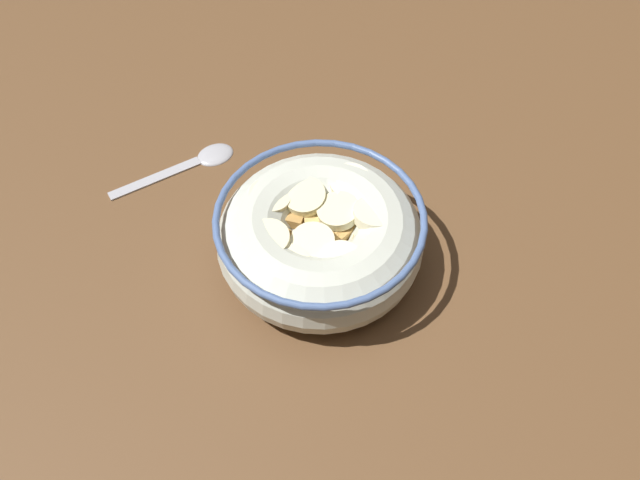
% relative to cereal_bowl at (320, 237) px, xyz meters
% --- Properties ---
extents(ground_plane, '(1.03, 1.03, 0.02)m').
position_rel_cereal_bowl_xyz_m(ground_plane, '(0.00, 0.00, -0.04)').
color(ground_plane, brown).
extents(cereal_bowl, '(0.17, 0.17, 0.06)m').
position_rel_cereal_bowl_xyz_m(cereal_bowl, '(0.00, 0.00, 0.00)').
color(cereal_bowl, beige).
rests_on(cereal_bowl, ground_plane).
extents(spoon, '(0.12, 0.08, 0.01)m').
position_rel_cereal_bowl_xyz_m(spoon, '(0.04, 0.16, -0.03)').
color(spoon, '#A5A5AD').
rests_on(spoon, ground_plane).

